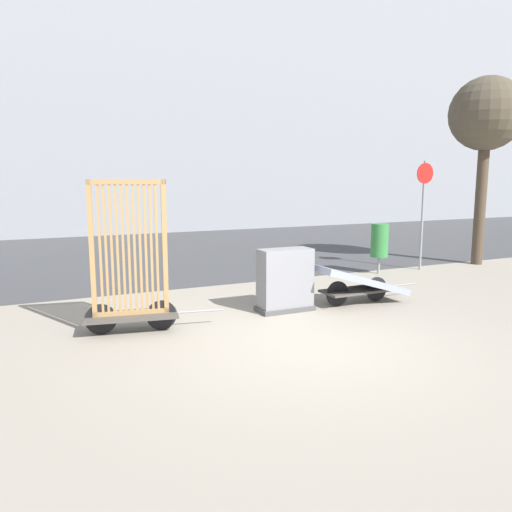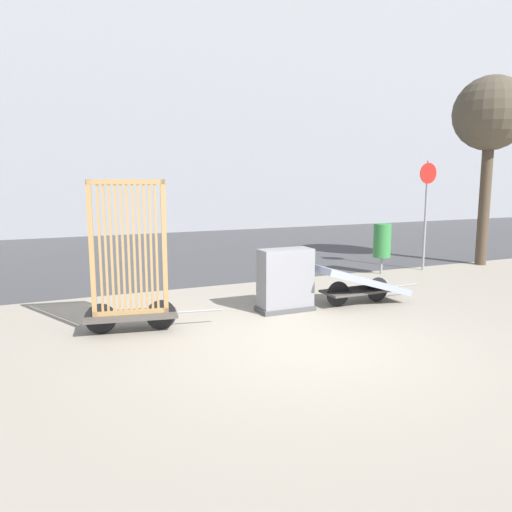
{
  "view_description": "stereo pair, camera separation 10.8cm",
  "coord_description": "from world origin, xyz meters",
  "px_view_note": "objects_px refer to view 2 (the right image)",
  "views": [
    {
      "loc": [
        -3.35,
        -5.66,
        2.26
      ],
      "look_at": [
        0.0,
        1.6,
        1.01
      ],
      "focal_mm": 35.0,
      "sensor_mm": 36.0,
      "label": 1
    },
    {
      "loc": [
        -3.25,
        -5.7,
        2.26
      ],
      "look_at": [
        0.0,
        1.6,
        1.01
      ],
      "focal_mm": 35.0,
      "sensor_mm": 36.0,
      "label": 2
    }
  ],
  "objects_px": {
    "bike_cart_with_bedframe": "(130,275)",
    "utility_cabinet": "(285,282)",
    "trash_bin": "(382,241)",
    "street_tree": "(490,117)",
    "sign_post": "(426,202)",
    "bike_cart_with_mattress": "(359,282)"
  },
  "relations": [
    {
      "from": "trash_bin",
      "to": "sign_post",
      "type": "relative_size",
      "value": 0.45
    },
    {
      "from": "street_tree",
      "to": "sign_post",
      "type": "bearing_deg",
      "value": -179.8
    },
    {
      "from": "trash_bin",
      "to": "street_tree",
      "type": "bearing_deg",
      "value": 0.0
    },
    {
      "from": "bike_cart_with_mattress",
      "to": "utility_cabinet",
      "type": "relative_size",
      "value": 2.11
    },
    {
      "from": "trash_bin",
      "to": "utility_cabinet",
      "type": "bearing_deg",
      "value": -150.63
    },
    {
      "from": "bike_cart_with_bedframe",
      "to": "street_tree",
      "type": "xyz_separation_m",
      "value": [
        9.48,
        2.16,
        2.94
      ]
    },
    {
      "from": "bike_cart_with_bedframe",
      "to": "trash_bin",
      "type": "relative_size",
      "value": 1.87
    },
    {
      "from": "bike_cart_with_mattress",
      "to": "sign_post",
      "type": "bearing_deg",
      "value": 30.97
    },
    {
      "from": "bike_cart_with_bedframe",
      "to": "street_tree",
      "type": "bearing_deg",
      "value": 22.76
    },
    {
      "from": "sign_post",
      "to": "bike_cart_with_bedframe",
      "type": "bearing_deg",
      "value": -164.05
    },
    {
      "from": "utility_cabinet",
      "to": "sign_post",
      "type": "xyz_separation_m",
      "value": [
        4.9,
        2.03,
        1.2
      ]
    },
    {
      "from": "bike_cart_with_mattress",
      "to": "trash_bin",
      "type": "bearing_deg",
      "value": 43.73
    },
    {
      "from": "bike_cart_with_mattress",
      "to": "utility_cabinet",
      "type": "xyz_separation_m",
      "value": [
        -1.43,
        0.12,
        0.09
      ]
    },
    {
      "from": "utility_cabinet",
      "to": "street_tree",
      "type": "distance_m",
      "value": 7.87
    },
    {
      "from": "bike_cart_with_mattress",
      "to": "street_tree",
      "type": "distance_m",
      "value": 6.75
    },
    {
      "from": "bike_cart_with_bedframe",
      "to": "bike_cart_with_mattress",
      "type": "xyz_separation_m",
      "value": [
        4.05,
        0.0,
        -0.44
      ]
    },
    {
      "from": "bike_cart_with_mattress",
      "to": "trash_bin",
      "type": "relative_size",
      "value": 1.89
    },
    {
      "from": "bike_cart_with_bedframe",
      "to": "utility_cabinet",
      "type": "distance_m",
      "value": 2.65
    },
    {
      "from": "bike_cart_with_bedframe",
      "to": "trash_bin",
      "type": "height_order",
      "value": "bike_cart_with_bedframe"
    },
    {
      "from": "trash_bin",
      "to": "sign_post",
      "type": "distance_m",
      "value": 1.56
    },
    {
      "from": "utility_cabinet",
      "to": "street_tree",
      "type": "bearing_deg",
      "value": 16.56
    },
    {
      "from": "bike_cart_with_bedframe",
      "to": "trash_bin",
      "type": "distance_m",
      "value": 6.61
    }
  ]
}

